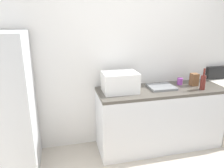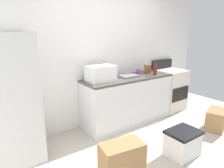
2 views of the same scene
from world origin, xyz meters
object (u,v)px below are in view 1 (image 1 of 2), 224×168
refrigerator (3,106)px  wine_bottle (203,82)px  coffee_mug (180,81)px  knife_block (194,79)px  microwave (120,82)px

refrigerator → wine_bottle: bearing=-2.4°
wine_bottle → coffee_mug: size_ratio=3.00×
wine_bottle → knife_block: bearing=92.2°
microwave → knife_block: size_ratio=2.56×
refrigerator → microwave: refrigerator is taller
refrigerator → coffee_mug: refrigerator is taller
microwave → coffee_mug: 0.96m
coffee_mug → knife_block: size_ratio=0.56×
wine_bottle → knife_block: 0.19m
microwave → coffee_mug: microwave is taller
wine_bottle → coffee_mug: (-0.19, 0.28, -0.06)m
coffee_mug → microwave: bearing=-174.4°
refrigerator → knife_block: (2.58, 0.08, 0.13)m
microwave → coffee_mug: bearing=5.6°
refrigerator → knife_block: bearing=1.8°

